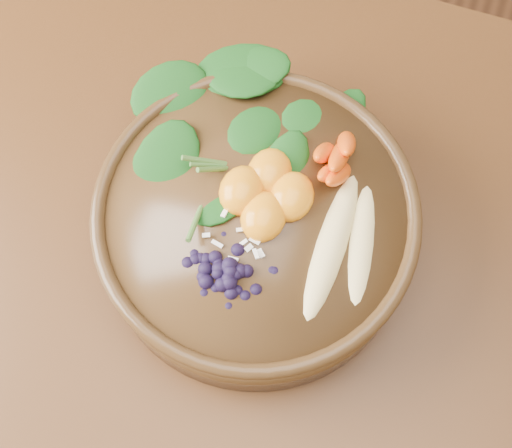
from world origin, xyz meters
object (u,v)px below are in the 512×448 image
at_px(banana_halves, 348,239).
at_px(mandarin_cluster, 267,188).
at_px(dining_table, 328,343).
at_px(blueberry_pile, 229,265).
at_px(kale_heap, 238,125).
at_px(stoneware_bowl, 256,227).
at_px(carrot_cluster, 350,140).

xyz_separation_m(banana_halves, mandarin_cluster, (-0.09, 0.03, 0.00)).
relative_size(dining_table, mandarin_cluster, 15.18).
bearing_deg(mandarin_cluster, blueberry_pile, -94.82).
xyz_separation_m(kale_heap, banana_halves, (0.14, -0.08, -0.01)).
bearing_deg(dining_table, stoneware_bowl, 150.96).
distance_m(dining_table, stoneware_bowl, 0.19).
bearing_deg(carrot_cluster, banana_halves, -66.94).
bearing_deg(banana_halves, stoneware_bowl, -177.26).
height_order(kale_heap, mandarin_cluster, kale_heap).
bearing_deg(carrot_cluster, mandarin_cluster, -129.81).
bearing_deg(mandarin_cluster, carrot_cluster, 44.64).
height_order(stoneware_bowl, blueberry_pile, blueberry_pile).
bearing_deg(kale_heap, blueberry_pile, -73.75).
bearing_deg(blueberry_pile, stoneware_bowl, 87.31).
distance_m(kale_heap, mandarin_cluster, 0.07).
height_order(stoneware_bowl, mandarin_cluster, mandarin_cluster).
height_order(stoneware_bowl, banana_halves, banana_halves).
xyz_separation_m(kale_heap, carrot_cluster, (0.11, 0.01, 0.02)).
bearing_deg(stoneware_bowl, dining_table, -29.04).
bearing_deg(mandarin_cluster, dining_table, -37.45).
xyz_separation_m(dining_table, stoneware_bowl, (-0.11, 0.06, 0.14)).
relative_size(dining_table, kale_heap, 7.35).
xyz_separation_m(kale_heap, blueberry_pile, (0.04, -0.14, -0.00)).
xyz_separation_m(stoneware_bowl, kale_heap, (-0.04, 0.07, 0.07)).
bearing_deg(stoneware_bowl, mandarin_cluster, 78.10).
height_order(dining_table, banana_halves, banana_halves).
relative_size(dining_table, stoneware_bowl, 4.82).
xyz_separation_m(banana_halves, blueberry_pile, (-0.10, -0.06, 0.01)).
distance_m(stoneware_bowl, kale_heap, 0.11).
height_order(mandarin_cluster, blueberry_pile, blueberry_pile).
xyz_separation_m(stoneware_bowl, mandarin_cluster, (0.00, 0.02, 0.06)).
bearing_deg(carrot_cluster, kale_heap, -169.49).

